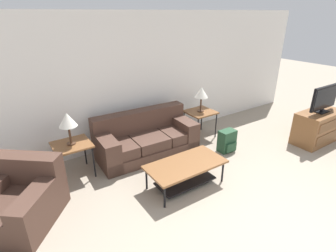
{
  "coord_description": "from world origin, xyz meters",
  "views": [
    {
      "loc": [
        -2.55,
        -0.75,
        2.56
      ],
      "look_at": [
        -0.3,
        2.6,
        0.8
      ],
      "focal_mm": 28.0,
      "sensor_mm": 36.0,
      "label": 1
    }
  ],
  "objects": [
    {
      "name": "television",
      "position": [
        2.88,
        1.69,
        0.97
      ],
      "size": [
        0.86,
        0.2,
        0.55
      ],
      "color": "black",
      "rests_on": "tv_console"
    },
    {
      "name": "side_table_left",
      "position": [
        -1.75,
        3.27,
        0.54
      ],
      "size": [
        0.59,
        0.56,
        0.59
      ],
      "color": "brown",
      "rests_on": "ground_plane"
    },
    {
      "name": "table_lamp_right",
      "position": [
        0.98,
        3.27,
        1.0
      ],
      "size": [
        0.28,
        0.28,
        0.54
      ],
      "color": "#472D1E",
      "rests_on": "side_table_right"
    },
    {
      "name": "table_lamp_left",
      "position": [
        -1.75,
        3.27,
        1.0
      ],
      "size": [
        0.28,
        0.28,
        0.54
      ],
      "color": "#472D1E",
      "rests_on": "side_table_left"
    },
    {
      "name": "tv_console",
      "position": [
        2.88,
        1.69,
        0.34
      ],
      "size": [
        1.08,
        0.53,
        0.68
      ],
      "color": "brown",
      "rests_on": "ground_plane"
    },
    {
      "name": "coffee_table",
      "position": [
        -0.38,
        2.0,
        0.3
      ],
      "size": [
        1.24,
        0.64,
        0.4
      ],
      "color": "brown",
      "rests_on": "ground_plane"
    },
    {
      "name": "wall_back",
      "position": [
        0.0,
        3.87,
        1.3
      ],
      "size": [
        8.92,
        0.06,
        2.6
      ],
      "color": "white",
      "rests_on": "ground_plane"
    },
    {
      "name": "couch",
      "position": [
        -0.38,
        3.26,
        0.3
      ],
      "size": [
        1.93,
        0.92,
        0.82
      ],
      "color": "#4C3328",
      "rests_on": "ground_plane"
    },
    {
      "name": "backpack",
      "position": [
        1.0,
        2.44,
        0.22
      ],
      "size": [
        0.33,
        0.29,
        0.44
      ],
      "color": "#23472D",
      "rests_on": "ground_plane"
    },
    {
      "name": "armchair",
      "position": [
        -2.65,
        2.62,
        0.28
      ],
      "size": [
        1.35,
        1.36,
        0.8
      ],
      "color": "#4C3328",
      "rests_on": "ground_plane"
    },
    {
      "name": "side_table_right",
      "position": [
        0.98,
        3.27,
        0.54
      ],
      "size": [
        0.59,
        0.56,
        0.59
      ],
      "color": "brown",
      "rests_on": "ground_plane"
    }
  ]
}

